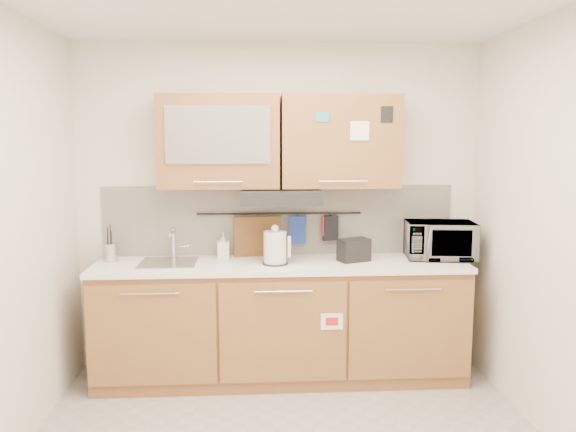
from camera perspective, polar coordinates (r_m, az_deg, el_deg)
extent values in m
plane|color=silver|center=(4.52, -0.92, 0.84)|extent=(3.20, 0.00, 3.20)
cube|color=brown|center=(4.42, -0.71, -10.77)|extent=(2.80, 0.60, 0.88)
cube|color=black|center=(4.56, -0.70, -15.42)|extent=(2.80, 0.54, 0.10)
cube|color=olive|center=(4.18, -13.67, -11.70)|extent=(0.91, 0.02, 0.74)
cylinder|color=silver|center=(4.06, -13.88, -7.68)|extent=(0.41, 0.01, 0.01)
cube|color=olive|center=(4.12, -0.50, -11.76)|extent=(0.91, 0.02, 0.74)
cylinder|color=silver|center=(4.00, -0.48, -7.69)|extent=(0.41, 0.01, 0.01)
cube|color=olive|center=(4.27, 12.38, -11.23)|extent=(0.91, 0.02, 0.74)
cylinder|color=silver|center=(4.15, 12.60, -7.29)|extent=(0.41, 0.01, 0.01)
cube|color=white|center=(4.29, -0.72, -4.98)|extent=(2.82, 0.62, 0.04)
cube|color=silver|center=(4.52, -0.91, -0.43)|extent=(2.80, 0.02, 0.56)
cube|color=brown|center=(4.32, -6.99, 7.51)|extent=(0.90, 0.35, 0.70)
cube|color=silver|center=(4.13, -7.15, 8.19)|extent=(0.76, 0.02, 0.42)
cube|color=olive|center=(4.36, 5.27, 7.53)|extent=(0.90, 0.35, 0.70)
cube|color=white|center=(4.20, 7.30, 8.58)|extent=(0.14, 0.00, 0.14)
cube|color=black|center=(4.26, -0.77, 2.04)|extent=(0.60, 0.46, 0.10)
cube|color=silver|center=(4.34, -12.05, -4.80)|extent=(0.42, 0.40, 0.03)
cylinder|color=silver|center=(4.46, -11.54, -2.79)|extent=(0.03, 0.03, 0.24)
cylinder|color=silver|center=(4.37, -11.72, -1.69)|extent=(0.02, 0.18, 0.02)
cylinder|color=black|center=(4.48, -0.89, 0.26)|extent=(1.30, 0.02, 0.02)
cylinder|color=#B5B5BA|center=(4.51, -17.57, -3.53)|extent=(0.14, 0.14, 0.14)
cylinder|color=black|center=(4.51, -17.81, -2.75)|extent=(0.01, 0.01, 0.26)
cylinder|color=black|center=(4.48, -17.46, -2.98)|extent=(0.01, 0.01, 0.24)
cylinder|color=black|center=(4.51, -17.55, -2.61)|extent=(0.01, 0.01, 0.28)
cylinder|color=black|center=(4.49, -17.82, -3.17)|extent=(0.01, 0.01, 0.21)
cylinder|color=silver|center=(4.19, -1.32, -3.25)|extent=(0.19, 0.19, 0.25)
sphere|color=silver|center=(4.17, -1.33, -1.27)|extent=(0.06, 0.06, 0.06)
cube|color=silver|center=(4.18, 0.14, -3.13)|extent=(0.03, 0.04, 0.16)
cylinder|color=black|center=(4.22, -1.32, -4.81)|extent=(0.19, 0.19, 0.01)
cube|color=black|center=(4.33, 6.71, -3.44)|extent=(0.27, 0.21, 0.17)
cube|color=black|center=(4.30, 6.26, -2.45)|extent=(0.10, 0.12, 0.01)
cube|color=black|center=(4.34, 7.19, -2.36)|extent=(0.10, 0.12, 0.01)
imported|color=#999999|center=(4.55, 15.16, -2.38)|extent=(0.56, 0.41, 0.29)
imported|color=#999999|center=(4.44, -6.59, -2.99)|extent=(0.09, 0.10, 0.20)
cube|color=brown|center=(4.50, -3.07, -3.01)|extent=(0.38, 0.07, 0.47)
cube|color=#22399C|center=(4.49, 0.97, -1.42)|extent=(0.14, 0.05, 0.22)
cube|color=black|center=(4.52, 4.33, -1.23)|extent=(0.13, 0.07, 0.20)
cube|color=red|center=(4.51, 4.21, -0.99)|extent=(0.13, 0.07, 0.16)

